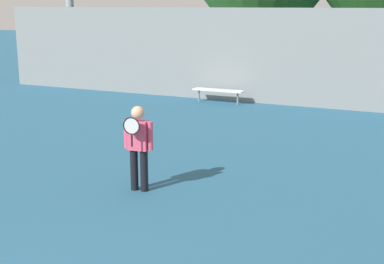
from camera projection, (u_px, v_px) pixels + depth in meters
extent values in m
cylinder|color=black|center=(134.00, 170.00, 9.62)|extent=(0.14, 0.14, 0.76)
cylinder|color=black|center=(144.00, 171.00, 9.56)|extent=(0.14, 0.14, 0.76)
cube|color=#DB4C6B|center=(138.00, 135.00, 9.44)|extent=(0.37, 0.24, 0.52)
cylinder|color=#DB4C6B|center=(127.00, 134.00, 9.50)|extent=(0.10, 0.10, 0.51)
cylinder|color=#DB4C6B|center=(150.00, 136.00, 9.37)|extent=(0.10, 0.10, 0.51)
sphere|color=#DBAD89|center=(138.00, 113.00, 9.34)|extent=(0.24, 0.24, 0.24)
cylinder|color=black|center=(132.00, 140.00, 9.18)|extent=(0.03, 0.03, 0.22)
torus|color=black|center=(131.00, 126.00, 9.12)|extent=(0.31, 0.06, 0.31)
cylinder|color=silver|center=(131.00, 126.00, 9.12)|extent=(0.27, 0.04, 0.27)
cube|color=white|center=(218.00, 90.00, 18.02)|extent=(1.76, 0.40, 0.04)
cylinder|color=gray|center=(199.00, 96.00, 18.36)|extent=(0.06, 0.06, 0.42)
cylinder|color=gray|center=(238.00, 98.00, 17.78)|extent=(0.06, 0.06, 0.42)
cube|color=gray|center=(312.00, 58.00, 17.07)|extent=(24.34, 0.06, 3.16)
cylinder|color=brown|center=(260.00, 48.00, 23.64)|extent=(0.34, 0.34, 2.75)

